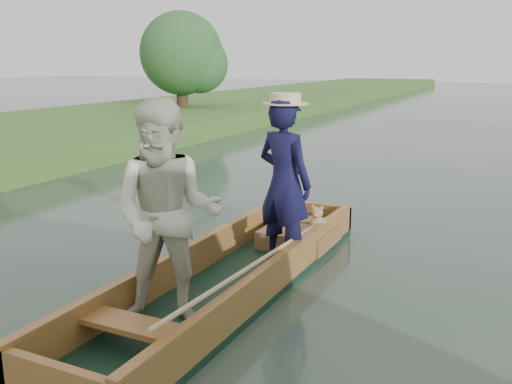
% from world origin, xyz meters
% --- Properties ---
extents(ground, '(120.00, 120.00, 0.00)m').
position_xyz_m(ground, '(0.00, 0.00, 0.00)').
color(ground, '#283D30').
rests_on(ground, ground).
extents(trees_far, '(22.67, 4.80, 4.40)m').
position_xyz_m(trees_far, '(0.88, 12.91, 2.57)').
color(trees_far, '#47331E').
rests_on(trees_far, ground).
extents(punt, '(1.30, 5.00, 2.09)m').
position_xyz_m(punt, '(0.05, -0.25, 0.79)').
color(punt, black).
rests_on(punt, ground).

